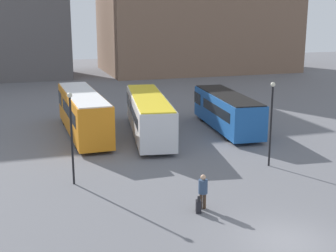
% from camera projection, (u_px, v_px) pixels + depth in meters
% --- Properties ---
extents(ground_plane, '(160.00, 160.00, 0.00)m').
position_uv_depth(ground_plane, '(286.00, 242.00, 19.52)').
color(ground_plane, slate).
extents(bus_0, '(2.66, 11.87, 3.31)m').
position_uv_depth(bus_0, '(83.00, 112.00, 36.17)').
color(bus_0, orange).
rests_on(bus_0, ground_plane).
extents(bus_1, '(4.43, 12.51, 3.06)m').
position_uv_depth(bus_1, '(148.00, 114.00, 36.03)').
color(bus_1, silver).
rests_on(bus_1, ground_plane).
extents(bus_2, '(3.47, 10.49, 2.91)m').
position_uv_depth(bus_2, '(227.00, 110.00, 37.79)').
color(bus_2, '#1E56A3').
rests_on(bus_2, ground_plane).
extents(traveler, '(0.55, 0.55, 1.75)m').
position_uv_depth(traveler, '(203.00, 189.00, 22.55)').
color(traveler, '#4C3828').
rests_on(traveler, ground_plane).
extents(suitcase, '(0.34, 0.41, 0.88)m').
position_uv_depth(suitcase, '(198.00, 206.00, 22.28)').
color(suitcase, black).
rests_on(suitcase, ground_plane).
extents(lamp_post_0, '(0.28, 0.28, 5.25)m').
position_uv_depth(lamp_post_0, '(271.00, 117.00, 28.38)').
color(lamp_post_0, black).
rests_on(lamp_post_0, ground_plane).
extents(lamp_post_1, '(0.28, 0.28, 5.16)m').
position_uv_depth(lamp_post_1, '(71.00, 131.00, 25.33)').
color(lamp_post_1, black).
rests_on(lamp_post_1, ground_plane).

